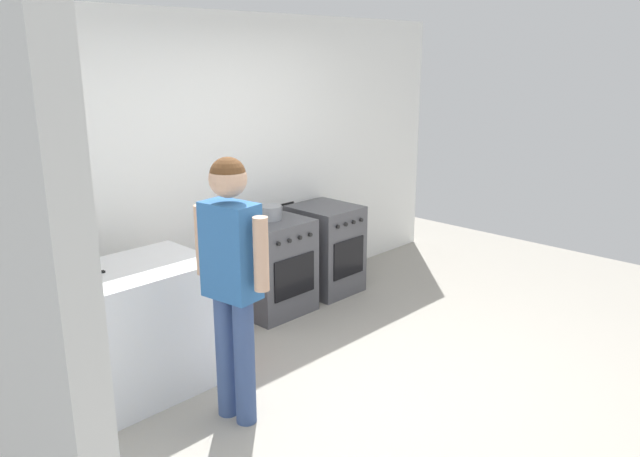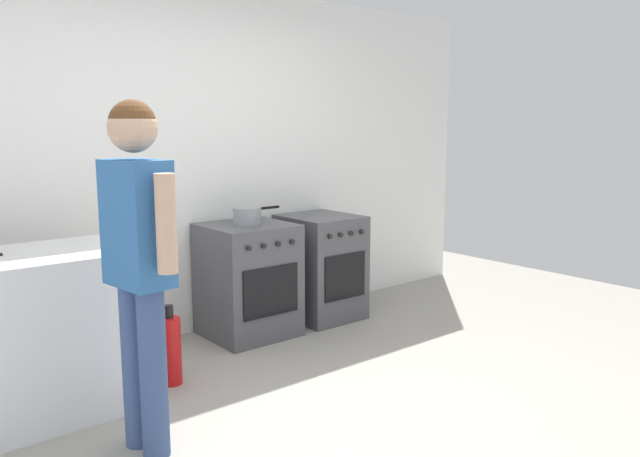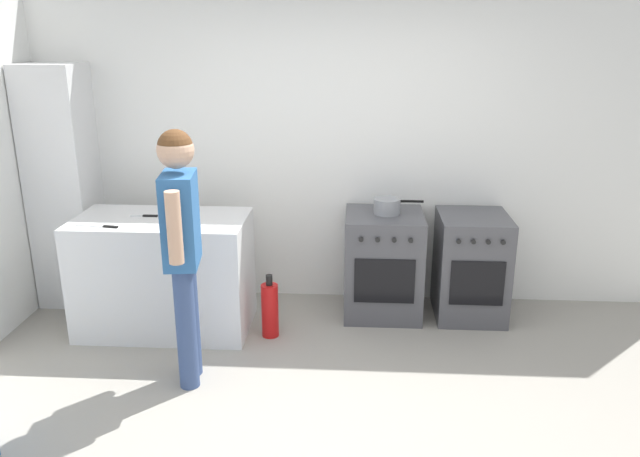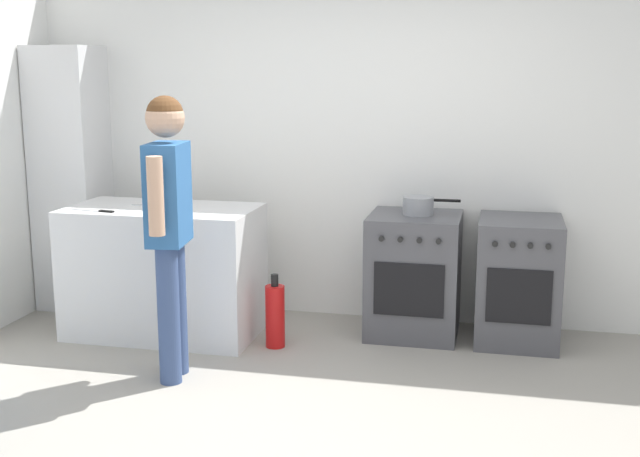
% 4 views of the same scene
% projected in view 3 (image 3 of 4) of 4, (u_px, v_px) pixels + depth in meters
% --- Properties ---
extents(ground_plane, '(8.00, 8.00, 0.00)m').
position_uv_depth(ground_plane, '(332.00, 424.00, 3.73)').
color(ground_plane, gray).
extents(back_wall, '(6.00, 0.10, 2.60)m').
position_uv_depth(back_wall, '(343.00, 149.00, 5.19)').
color(back_wall, white).
rests_on(back_wall, ground).
extents(counter_unit, '(1.30, 0.70, 0.90)m').
position_uv_depth(counter_unit, '(164.00, 274.00, 4.82)').
color(counter_unit, silver).
rests_on(counter_unit, ground).
extents(oven_left, '(0.62, 0.62, 0.85)m').
position_uv_depth(oven_left, '(383.00, 264.00, 5.08)').
color(oven_left, '#4C4C51').
rests_on(oven_left, ground).
extents(oven_right, '(0.55, 0.62, 0.85)m').
position_uv_depth(oven_right, '(471.00, 266.00, 5.04)').
color(oven_right, '#4C4C51').
rests_on(oven_right, ground).
extents(pot, '(0.39, 0.21, 0.12)m').
position_uv_depth(pot, '(387.00, 206.00, 4.95)').
color(pot, gray).
rests_on(pot, oven_left).
extents(knife_paring, '(0.21, 0.03, 0.01)m').
position_uv_depth(knife_paring, '(146.00, 216.00, 4.72)').
color(knife_paring, silver).
rests_on(knife_paring, counter_unit).
extents(knife_carving, '(0.33, 0.09, 0.01)m').
position_uv_depth(knife_carving, '(99.00, 226.00, 4.48)').
color(knife_carving, silver).
rests_on(knife_carving, counter_unit).
extents(person, '(0.24, 0.57, 1.69)m').
position_uv_depth(person, '(182.00, 236.00, 3.90)').
color(person, '#384C7A').
rests_on(person, ground).
extents(fire_extinguisher, '(0.13, 0.13, 0.50)m').
position_uv_depth(fire_extinguisher, '(270.00, 310.00, 4.74)').
color(fire_extinguisher, red).
rests_on(fire_extinguisher, ground).
extents(larder_cabinet, '(0.48, 0.44, 2.00)m').
position_uv_depth(larder_cabinet, '(64.00, 188.00, 5.16)').
color(larder_cabinet, silver).
rests_on(larder_cabinet, ground).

